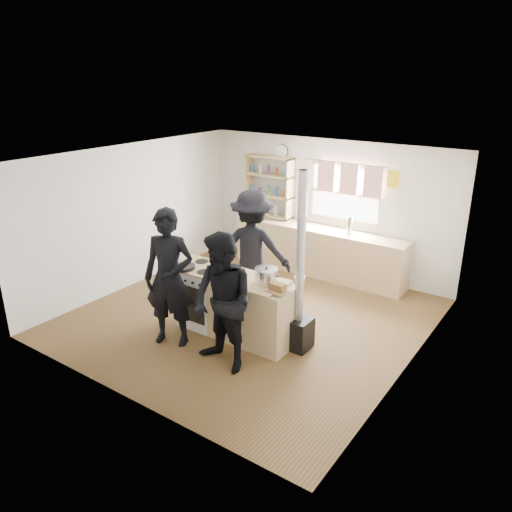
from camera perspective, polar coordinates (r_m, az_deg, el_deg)
name	(u,v)px	position (r m, az deg, el deg)	size (l,w,h in m)	color
ground	(250,317)	(7.91, -0.74, -7.03)	(5.00, 5.00, 0.01)	brown
back_counter	(318,251)	(9.47, 7.10, 0.58)	(3.40, 0.55, 0.90)	tan
shelving_unit	(269,186)	(9.86, 1.49, 7.96)	(1.00, 0.28, 1.20)	tan
thermos	(350,226)	(9.03, 10.65, 3.42)	(0.10, 0.10, 0.30)	silver
cooking_island	(235,305)	(7.22, -2.37, -5.66)	(1.97, 0.64, 0.93)	white
skillet_greens	(184,267)	(7.34, -8.25, -1.23)	(0.41, 0.41, 0.05)	black
roast_tray	(229,273)	(7.05, -3.13, -1.90)	(0.39, 0.31, 0.06)	silver
stockpot_stove	(222,261)	(7.39, -3.95, -0.52)	(0.20, 0.20, 0.17)	silver
stockpot_counter	(266,276)	(6.75, 1.20, -2.28)	(0.32, 0.32, 0.23)	silver
bread_board	(277,288)	(6.51, 2.47, -3.71)	(0.30, 0.22, 0.12)	tan
flue_heater	(299,305)	(6.82, 4.92, -5.57)	(0.35, 0.35, 2.50)	black
person_near_left	(169,278)	(6.92, -9.88, -2.53)	(0.71, 0.47, 1.95)	black
person_near_right	(223,304)	(6.28, -3.79, -5.44)	(0.88, 0.69, 1.82)	black
person_far	(252,249)	(7.98, -0.41, 0.77)	(1.24, 0.71, 1.91)	black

